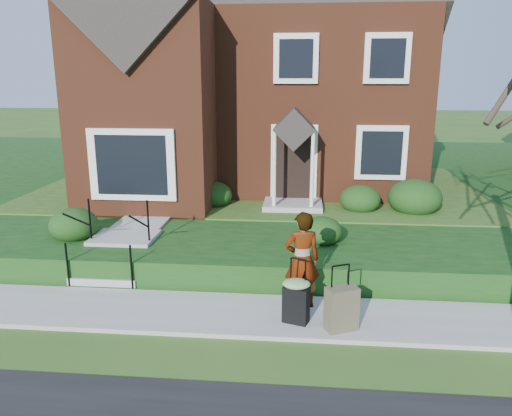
# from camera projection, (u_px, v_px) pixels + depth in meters

# --- Properties ---
(ground) EXTENTS (120.00, 120.00, 0.00)m
(ground) POSITION_uv_depth(u_px,v_px,m) (218.00, 316.00, 8.88)
(ground) COLOR #2D5119
(ground) RESTS_ON ground
(sidewalk) EXTENTS (60.00, 1.60, 0.08)m
(sidewalk) POSITION_uv_depth(u_px,v_px,m) (218.00, 314.00, 8.87)
(sidewalk) COLOR #9E9B93
(sidewalk) RESTS_ON ground
(terrace) EXTENTS (44.00, 20.00, 0.60)m
(terrace) POSITION_uv_depth(u_px,v_px,m) (369.00, 181.00, 18.95)
(terrace) COLOR #103D10
(terrace) RESTS_ON ground
(walkway) EXTENTS (1.20, 6.00, 0.06)m
(walkway) POSITION_uv_depth(u_px,v_px,m) (158.00, 208.00, 13.76)
(walkway) COLOR #9E9B93
(walkway) RESTS_ON terrace
(main_house) EXTENTS (10.40, 10.20, 9.40)m
(main_house) POSITION_uv_depth(u_px,v_px,m) (256.00, 42.00, 16.82)
(main_house) COLOR brown
(main_house) RESTS_ON terrace
(front_steps) EXTENTS (1.40, 2.02, 1.50)m
(front_steps) POSITION_uv_depth(u_px,v_px,m) (118.00, 251.00, 10.76)
(front_steps) COLOR #9E9B93
(front_steps) RESTS_ON ground
(foundation_shrubs) EXTENTS (10.15, 4.27, 1.12)m
(foundation_shrubs) POSITION_uv_depth(u_px,v_px,m) (233.00, 196.00, 13.23)
(foundation_shrubs) COLOR black
(foundation_shrubs) RESTS_ON terrace
(woman) EXTENTS (0.73, 0.57, 1.78)m
(woman) POSITION_uv_depth(u_px,v_px,m) (302.00, 260.00, 8.86)
(woman) COLOR #999999
(woman) RESTS_ON sidewalk
(suitcase_black) EXTENTS (0.57, 0.51, 1.13)m
(suitcase_black) POSITION_uv_depth(u_px,v_px,m) (296.00, 298.00, 8.38)
(suitcase_black) COLOR black
(suitcase_black) RESTS_ON sidewalk
(suitcase_olive) EXTENTS (0.59, 0.47, 1.11)m
(suitcase_olive) POSITION_uv_depth(u_px,v_px,m) (342.00, 309.00, 8.15)
(suitcase_olive) COLOR brown
(suitcase_olive) RESTS_ON sidewalk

